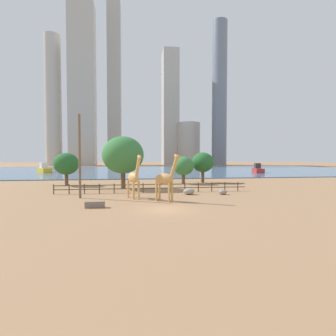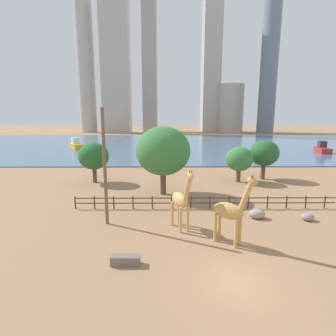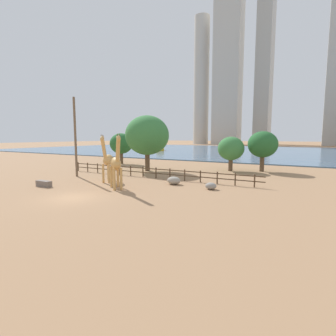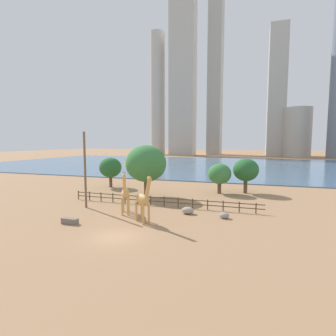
{
  "view_description": "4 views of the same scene",
  "coord_description": "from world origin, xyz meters",
  "px_view_note": "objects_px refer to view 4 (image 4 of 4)",
  "views": [
    {
      "loc": [
        -2.98,
        -23.44,
        4.7
      ],
      "look_at": [
        2.4,
        15.14,
        3.22
      ],
      "focal_mm": 28.0,
      "sensor_mm": 36.0,
      "label": 1
    },
    {
      "loc": [
        -3.88,
        -13.01,
        9.0
      ],
      "look_at": [
        -3.69,
        19.09,
        2.78
      ],
      "focal_mm": 28.0,
      "sensor_mm": 36.0,
      "label": 2
    },
    {
      "loc": [
        17.27,
        -14.43,
        5.01
      ],
      "look_at": [
        3.7,
        9.26,
        1.72
      ],
      "focal_mm": 28.0,
      "sensor_mm": 36.0,
      "label": 3
    },
    {
      "loc": [
        11.55,
        -20.2,
        8.48
      ],
      "look_at": [
        -2.31,
        22.1,
        4.07
      ],
      "focal_mm": 28.0,
      "sensor_mm": 36.0,
      "label": 4
    }
  ],
  "objects_px": {
    "boulder_by_pole": "(224,215)",
    "tree_left_large": "(110,168)",
    "boulder_near_fence": "(188,210)",
    "tree_left_small": "(146,164)",
    "feeding_trough": "(70,221)",
    "tree_right_tall": "(246,170)",
    "tree_center_broad": "(220,174)",
    "boat_sailboat": "(129,163)",
    "giraffe_companion": "(143,200)",
    "giraffe_tall": "(125,193)",
    "utility_pole": "(85,170)"
  },
  "relations": [
    {
      "from": "tree_right_tall",
      "to": "boat_sailboat",
      "type": "distance_m",
      "value": 55.3
    },
    {
      "from": "boulder_near_fence",
      "to": "boat_sailboat",
      "type": "height_order",
      "value": "boat_sailboat"
    },
    {
      "from": "tree_left_small",
      "to": "tree_right_tall",
      "type": "bearing_deg",
      "value": 27.57
    },
    {
      "from": "feeding_trough",
      "to": "boat_sailboat",
      "type": "distance_m",
      "value": 65.06
    },
    {
      "from": "utility_pole",
      "to": "tree_left_small",
      "type": "distance_m",
      "value": 10.06
    },
    {
      "from": "boulder_by_pole",
      "to": "feeding_trough",
      "type": "relative_size",
      "value": 0.6
    },
    {
      "from": "tree_left_large",
      "to": "tree_right_tall",
      "type": "relative_size",
      "value": 0.97
    },
    {
      "from": "giraffe_companion",
      "to": "utility_pole",
      "type": "height_order",
      "value": "utility_pole"
    },
    {
      "from": "tree_center_broad",
      "to": "boulder_near_fence",
      "type": "bearing_deg",
      "value": -98.25
    },
    {
      "from": "tree_right_tall",
      "to": "boat_sailboat",
      "type": "xyz_separation_m",
      "value": [
        -40.36,
        37.71,
        -2.6
      ]
    },
    {
      "from": "tree_left_large",
      "to": "tree_left_small",
      "type": "height_order",
      "value": "tree_left_small"
    },
    {
      "from": "giraffe_tall",
      "to": "boat_sailboat",
      "type": "relative_size",
      "value": 0.71
    },
    {
      "from": "giraffe_companion",
      "to": "feeding_trough",
      "type": "relative_size",
      "value": 2.96
    },
    {
      "from": "boulder_by_pole",
      "to": "giraffe_tall",
      "type": "bearing_deg",
      "value": -171.41
    },
    {
      "from": "tree_left_small",
      "to": "boulder_by_pole",
      "type": "bearing_deg",
      "value": -32.65
    },
    {
      "from": "giraffe_companion",
      "to": "tree_left_large",
      "type": "bearing_deg",
      "value": 167.33
    },
    {
      "from": "boulder_near_fence",
      "to": "tree_left_small",
      "type": "height_order",
      "value": "tree_left_small"
    },
    {
      "from": "utility_pole",
      "to": "tree_left_large",
      "type": "xyz_separation_m",
      "value": [
        -4.98,
        14.68,
        -1.2
      ]
    },
    {
      "from": "giraffe_companion",
      "to": "boat_sailboat",
      "type": "relative_size",
      "value": 0.72
    },
    {
      "from": "utility_pole",
      "to": "tree_right_tall",
      "type": "relative_size",
      "value": 1.7
    },
    {
      "from": "feeding_trough",
      "to": "boulder_near_fence",
      "type": "bearing_deg",
      "value": 35.1
    },
    {
      "from": "boat_sailboat",
      "to": "tree_left_small",
      "type": "bearing_deg",
      "value": -2.91
    },
    {
      "from": "giraffe_tall",
      "to": "boulder_near_fence",
      "type": "distance_m",
      "value": 7.68
    },
    {
      "from": "boulder_near_fence",
      "to": "tree_left_large",
      "type": "relative_size",
      "value": 0.26
    },
    {
      "from": "tree_left_large",
      "to": "tree_left_small",
      "type": "relative_size",
      "value": 0.7
    },
    {
      "from": "boulder_near_fence",
      "to": "boulder_by_pole",
      "type": "relative_size",
      "value": 1.36
    },
    {
      "from": "giraffe_companion",
      "to": "utility_pole",
      "type": "xyz_separation_m",
      "value": [
        -9.65,
        3.62,
        2.44
      ]
    },
    {
      "from": "tree_left_small",
      "to": "giraffe_tall",
      "type": "bearing_deg",
      "value": -81.16
    },
    {
      "from": "giraffe_companion",
      "to": "tree_left_large",
      "type": "height_order",
      "value": "tree_left_large"
    },
    {
      "from": "feeding_trough",
      "to": "boulder_by_pole",
      "type": "bearing_deg",
      "value": 24.9
    },
    {
      "from": "feeding_trough",
      "to": "tree_right_tall",
      "type": "distance_m",
      "value": 28.68
    },
    {
      "from": "tree_left_small",
      "to": "utility_pole",
      "type": "bearing_deg",
      "value": -117.91
    },
    {
      "from": "giraffe_companion",
      "to": "boulder_near_fence",
      "type": "xyz_separation_m",
      "value": [
        3.66,
        4.79,
        -2.05
      ]
    },
    {
      "from": "boulder_by_pole",
      "to": "tree_right_tall",
      "type": "distance_m",
      "value": 16.42
    },
    {
      "from": "giraffe_companion",
      "to": "boat_sailboat",
      "type": "bearing_deg",
      "value": 156.57
    },
    {
      "from": "utility_pole",
      "to": "boulder_near_fence",
      "type": "relative_size",
      "value": 6.66
    },
    {
      "from": "boulder_by_pole",
      "to": "tree_left_large",
      "type": "height_order",
      "value": "tree_left_large"
    },
    {
      "from": "giraffe_tall",
      "to": "tree_right_tall",
      "type": "distance_m",
      "value": 22.04
    },
    {
      "from": "boulder_by_pole",
      "to": "tree_center_broad",
      "type": "relative_size",
      "value": 0.22
    },
    {
      "from": "giraffe_companion",
      "to": "feeding_trough",
      "type": "distance_m",
      "value": 7.93
    },
    {
      "from": "feeding_trough",
      "to": "tree_center_broad",
      "type": "xyz_separation_m",
      "value": [
        12.75,
        21.26,
        2.95
      ]
    },
    {
      "from": "giraffe_tall",
      "to": "boulder_near_fence",
      "type": "relative_size",
      "value": 3.57
    },
    {
      "from": "tree_center_broad",
      "to": "tree_left_small",
      "type": "height_order",
      "value": "tree_left_small"
    },
    {
      "from": "boulder_near_fence",
      "to": "tree_center_broad",
      "type": "xyz_separation_m",
      "value": [
        1.99,
        13.7,
        2.84
      ]
    },
    {
      "from": "boulder_by_pole",
      "to": "boulder_near_fence",
      "type": "bearing_deg",
      "value": 172.54
    },
    {
      "from": "giraffe_companion",
      "to": "tree_right_tall",
      "type": "bearing_deg",
      "value": 102.91
    },
    {
      "from": "boulder_by_pole",
      "to": "tree_right_tall",
      "type": "relative_size",
      "value": 0.19
    },
    {
      "from": "feeding_trough",
      "to": "tree_left_large",
      "type": "distance_m",
      "value": 22.63
    },
    {
      "from": "boat_sailboat",
      "to": "tree_right_tall",
      "type": "bearing_deg",
      "value": 14.52
    },
    {
      "from": "tree_center_broad",
      "to": "tree_right_tall",
      "type": "bearing_deg",
      "value": 22.29
    }
  ]
}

